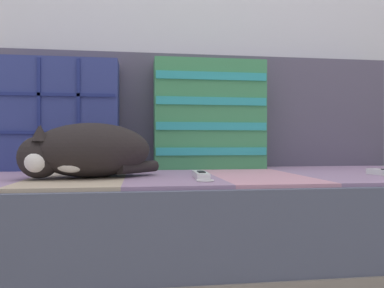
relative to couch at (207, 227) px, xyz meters
The scene contains 6 objects.
couch is the anchor object (origin of this frame).
sofa_backrest 0.56m from the couch, 90.00° to the left, with size 1.74×0.14×0.48m.
throw_pillow_quilted 0.69m from the couch, 158.47° to the left, with size 0.42×0.14×0.42m.
throw_pillow_striped 0.46m from the couch, 77.92° to the left, with size 0.44×0.14×0.43m.
sleeping_cat 0.50m from the couch, 160.82° to the right, with size 0.40×0.32×0.16m.
game_remote_near 0.29m from the couch, 105.53° to the right, with size 0.05×0.21×0.02m.
Camera 1 is at (-0.23, -1.15, 0.48)m, focal length 35.00 mm.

